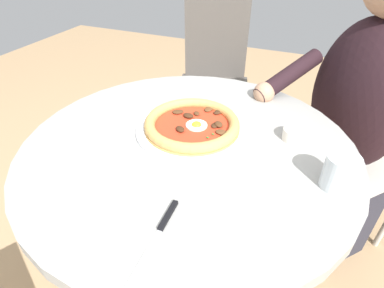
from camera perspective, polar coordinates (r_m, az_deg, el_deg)
dining_table at (r=0.93m, az=-0.63°, el=-8.57°), size 0.88×0.88×0.73m
pizza_on_plate at (r=0.86m, az=0.04°, el=3.48°), size 0.31×0.31×0.04m
water_glass at (r=0.74m, az=25.57°, el=-4.95°), size 0.07×0.07×0.08m
steak_knife at (r=0.62m, az=-5.72°, el=-15.15°), size 0.02×0.21×0.01m
ramekin_capers at (r=0.87m, az=18.50°, el=1.80°), size 0.07×0.07×0.03m
fork_utensil at (r=0.79m, az=-22.48°, el=-4.37°), size 0.05×0.16×0.00m
diner_person at (r=1.30m, az=25.85°, el=-0.43°), size 0.56×0.44×1.17m
cafe_chair_diner at (r=1.41m, az=29.69°, el=0.99°), size 0.54×0.54×0.86m
cafe_chair_spare_far at (r=1.76m, az=4.04°, el=13.28°), size 0.47×0.47×0.90m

